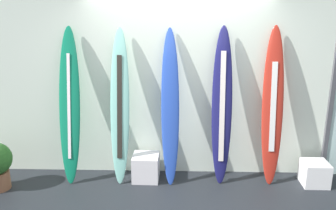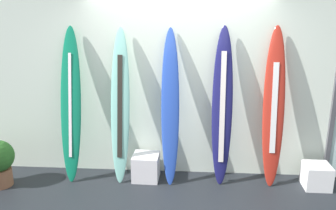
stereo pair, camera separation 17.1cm
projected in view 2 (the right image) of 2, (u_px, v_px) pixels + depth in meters
wall_back at (179, 77)px, 4.85m from camera, size 7.20×0.20×2.80m
surfboard_emerald at (71, 106)px, 4.70m from camera, size 0.31×0.44×2.12m
surfboard_seafoam at (120, 108)px, 4.67m from camera, size 0.28×0.42×2.11m
surfboard_cobalt at (170, 109)px, 4.63m from camera, size 0.27×0.46×2.10m
surfboard_navy at (222, 108)px, 4.60m from camera, size 0.28×0.37×2.13m
surfboard_crimson at (274, 109)px, 4.55m from camera, size 0.29×0.38×2.14m
display_block_left at (146, 167)px, 4.87m from camera, size 0.37×0.37×0.36m
display_block_center at (316, 176)px, 4.65m from camera, size 0.34×0.34×0.32m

